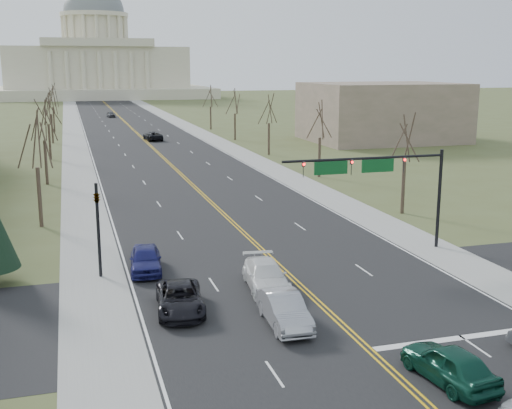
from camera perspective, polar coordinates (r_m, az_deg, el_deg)
ground at (r=32.04m, az=9.24°, el=-11.94°), size 600.00×600.00×0.00m
road at (r=137.47m, az=-10.94°, el=6.64°), size 20.00×380.00×0.01m
cross_road at (r=37.11m, az=5.23°, el=-8.36°), size 120.00×14.00×0.01m
sidewalk_left at (r=136.86m, az=-15.97°, el=6.37°), size 4.00×380.00×0.03m
sidewalk_right at (r=139.11m, az=-5.99°, el=6.86°), size 4.00×380.00×0.03m
center_line at (r=137.47m, az=-10.94°, el=6.64°), size 0.42×380.00×0.01m
edge_line_left at (r=136.90m, az=-15.05°, el=6.42°), size 0.15×380.00×0.01m
edge_line_right at (r=138.74m, az=-6.89°, el=6.82°), size 0.15×380.00×0.01m
stop_bar at (r=33.60m, az=17.86°, el=-11.19°), size 9.50×0.50×0.01m
capitol at (r=276.45m, az=-13.98°, el=12.19°), size 90.00×60.00×50.00m
signal_mast at (r=45.25m, az=10.68°, el=2.80°), size 12.12×0.44×7.20m
signal_left at (r=40.85m, az=-13.89°, el=-1.30°), size 0.32×0.36×6.00m
tree_r_0 at (r=58.09m, az=13.15°, el=5.54°), size 3.74×3.74×8.50m
tree_l_0 at (r=54.64m, az=-19.00°, el=5.20°), size 3.96×3.96×9.00m
tree_r_1 at (r=76.06m, az=5.73°, el=7.33°), size 3.74×3.74×8.50m
tree_l_1 at (r=74.53m, az=-18.40°, el=6.97°), size 3.96×3.96×9.00m
tree_r_2 at (r=94.84m, az=1.16°, el=8.36°), size 3.74×3.74×8.50m
tree_l_2 at (r=94.47m, az=-18.04°, el=7.99°), size 3.96×3.96×9.00m
tree_r_3 at (r=114.03m, az=-1.90°, el=9.03°), size 3.74×3.74×8.50m
tree_l_3 at (r=114.43m, az=-17.81°, el=8.66°), size 3.96×3.96×9.00m
tree_r_4 at (r=133.46m, az=-4.08°, el=9.48°), size 3.74×3.74×8.50m
tree_l_4 at (r=134.40m, az=-17.65°, el=9.13°), size 3.96×3.96×9.00m
bldg_right_mass at (r=115.41m, az=11.12°, el=8.07°), size 25.00×20.00×10.00m
car_nb_inner_lead at (r=28.80m, az=16.80°, el=-13.40°), size 2.52×5.03×1.64m
car_sb_inner_lead at (r=33.18m, az=2.53°, el=-9.33°), size 1.93×5.09×1.66m
car_sb_outer_lead at (r=35.16m, az=-6.77°, el=-8.30°), size 2.96×5.51×1.47m
car_sb_inner_second at (r=38.31m, az=0.89°, el=-6.35°), size 2.80×5.74×1.61m
car_sb_outer_second at (r=42.01m, az=-9.79°, el=-4.80°), size 2.45×5.07×1.67m
car_far_nb at (r=115.27m, az=-9.15°, el=6.05°), size 3.13×5.91×1.58m
car_far_sb at (r=168.61m, az=-12.77°, el=7.82°), size 2.15×4.42×1.45m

